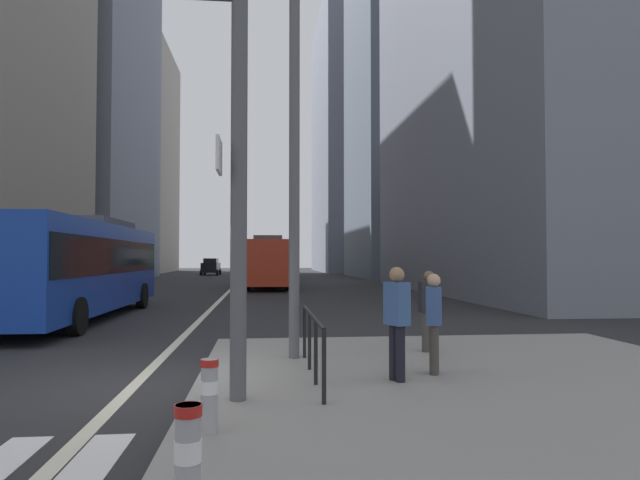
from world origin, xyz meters
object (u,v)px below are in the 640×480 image
object	(u,v)px
pedestrian_waiting	(434,318)
pedestrian_walking	(429,307)
bollard_left	(209,392)
pedestrian_far	(397,317)
bollard_front	(188,459)
traffic_signal_gantry	(61,94)
car_oncoming_mid	(211,267)
car_receding_near	(266,267)
city_bus_blue_oncoming	(79,263)
city_bus_red_distant	(279,260)
street_lamp_post	(294,86)
city_bus_red_receding	(268,260)

from	to	relation	value
pedestrian_waiting	pedestrian_walking	bearing A→B (deg)	74.91
bollard_left	pedestrian_far	xyz separation A→B (m)	(2.61, 2.24, 0.53)
bollard_front	pedestrian_far	size ratio (longest dim) A/B	0.49
traffic_signal_gantry	bollard_left	bearing A→B (deg)	-33.23
bollard_front	car_oncoming_mid	bearing A→B (deg)	95.10
traffic_signal_gantry	pedestrian_waiting	size ratio (longest dim) A/B	4.20
pedestrian_walking	car_receding_near	bearing A→B (deg)	93.13
city_bus_blue_oncoming	bollard_left	bearing A→B (deg)	-67.04
city_bus_red_distant	traffic_signal_gantry	size ratio (longest dim) A/B	1.74
car_receding_near	pedestrian_walking	world-z (taller)	car_receding_near
street_lamp_post	bollard_left	size ratio (longest dim) A/B	10.17
city_bus_red_receding	city_bus_red_distant	bearing A→B (deg)	86.02
pedestrian_walking	pedestrian_far	distance (m)	2.79
city_bus_blue_oncoming	bollard_front	distance (m)	15.91
city_bus_blue_oncoming	city_bus_red_distant	distance (m)	36.93
traffic_signal_gantry	bollard_left	world-z (taller)	traffic_signal_gantry
bollard_left	pedestrian_walking	world-z (taller)	pedestrian_walking
car_oncoming_mid	bollard_front	size ratio (longest dim) A/B	5.31
city_bus_red_receding	pedestrian_waiting	bearing A→B (deg)	-85.26
traffic_signal_gantry	street_lamp_post	world-z (taller)	street_lamp_post
car_receding_near	pedestrian_far	bearing A→B (deg)	-88.30
city_bus_red_distant	traffic_signal_gantry	distance (m)	47.86
car_oncoming_mid	bollard_left	world-z (taller)	car_oncoming_mid
traffic_signal_gantry	pedestrian_far	size ratio (longest dim) A/B	3.91
city_bus_blue_oncoming	traffic_signal_gantry	bearing A→B (deg)	-73.58
street_lamp_post	pedestrian_walking	xyz separation A→B (m)	(2.73, 0.41, -4.24)
city_bus_blue_oncoming	city_bus_red_receding	size ratio (longest dim) A/B	1.03
street_lamp_post	pedestrian_waiting	size ratio (longest dim) A/B	4.95
pedestrian_walking	traffic_signal_gantry	bearing A→B (deg)	-150.26
traffic_signal_gantry	bollard_left	xyz separation A→B (m)	(2.05, -1.34, -3.55)
bollard_left	car_receding_near	bearing A→B (deg)	89.08
pedestrian_waiting	car_oncoming_mid	bearing A→B (deg)	98.80
city_bus_blue_oncoming	car_oncoming_mid	xyz separation A→B (m)	(0.01, 46.36, -0.85)
car_oncoming_mid	car_receding_near	xyz separation A→B (m)	(6.36, -0.74, -0.00)
pedestrian_walking	city_bus_red_receding	bearing A→B (deg)	96.27
city_bus_blue_oncoming	bollard_front	size ratio (longest dim) A/B	14.33
city_bus_red_receding	street_lamp_post	xyz separation A→B (m)	(0.22, -27.24, 3.45)
city_bus_blue_oncoming	city_bus_red_receding	distance (m)	19.80
city_bus_red_receding	car_oncoming_mid	xyz separation A→B (m)	(-6.36, 27.60, -0.85)
car_oncoming_mid	traffic_signal_gantry	distance (m)	58.01
pedestrian_waiting	pedestrian_walking	world-z (taller)	pedestrian_waiting
pedestrian_waiting	city_bus_red_distant	bearing A→B (deg)	91.46
pedestrian_walking	car_oncoming_mid	bearing A→B (deg)	99.70
bollard_left	pedestrian_walking	xyz separation A→B (m)	(3.88, 4.73, 0.45)
city_bus_red_distant	bollard_front	distance (m)	51.09
car_receding_near	street_lamp_post	bearing A→B (deg)	-89.78
city_bus_red_receding	pedestrian_walking	world-z (taller)	city_bus_red_receding
city_bus_red_distant	pedestrian_walking	xyz separation A→B (m)	(1.74, -44.23, -0.80)
city_bus_red_distant	car_receding_near	bearing A→B (deg)	97.24
bollard_front	city_bus_red_receding	bearing A→B (deg)	88.49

